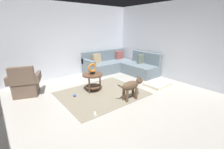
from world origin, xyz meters
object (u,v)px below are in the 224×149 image
(sectional_couch, at_px, (120,66))
(dog_toy_rope, at_px, (95,114))
(side_table, at_px, (93,78))
(torus_sculpture, at_px, (92,68))
(dog_bed_mat, at_px, (158,84))
(dog, at_px, (132,86))
(dog_toy_ball, at_px, (75,96))
(armchair, at_px, (25,85))

(sectional_couch, bearing_deg, dog_toy_rope, -140.39)
(side_table, xyz_separation_m, torus_sculpture, (-0.00, -0.00, 0.29))
(dog_bed_mat, bearing_deg, side_table, 153.99)
(dog, xyz_separation_m, dog_toy_rope, (-1.18, -0.05, -0.35))
(torus_sculpture, distance_m, dog_toy_ball, 0.92)
(sectional_couch, height_order, dog, sectional_couch)
(dog_bed_mat, relative_size, dog_toy_ball, 10.11)
(dog_toy_ball, bearing_deg, dog_toy_rope, -92.14)
(dog, height_order, dog_toy_ball, dog)
(dog_toy_ball, distance_m, dog_toy_rope, 1.13)
(side_table, relative_size, dog_toy_rope, 4.11)
(dog, relative_size, dog_toy_ball, 10.72)
(torus_sculpture, height_order, dog_toy_ball, torus_sculpture)
(armchair, bearing_deg, sectional_couch, 21.44)
(side_table, height_order, dog, dog)
(dog_bed_mat, bearing_deg, sectional_couch, 89.64)
(sectional_couch, relative_size, dog_bed_mat, 2.81)
(sectional_couch, height_order, side_table, sectional_couch)
(torus_sculpture, xyz_separation_m, dog_toy_rope, (-0.67, -1.16, -0.69))
(torus_sculpture, relative_size, dog_bed_mat, 0.41)
(armchair, distance_m, dog_toy_ball, 1.42)
(dog_toy_ball, bearing_deg, dog, -43.40)
(dog_bed_mat, xyz_separation_m, dog_toy_rope, (-2.59, -0.22, -0.02))
(sectional_couch, relative_size, side_table, 3.75)
(sectional_couch, xyz_separation_m, dog_toy_ball, (-2.56, -1.03, -0.25))
(armchair, distance_m, torus_sculpture, 1.92)
(armchair, height_order, dog_toy_rope, armchair)
(armchair, height_order, dog_toy_ball, armchair)
(armchair, distance_m, dog, 2.96)
(dog_bed_mat, relative_size, dog_toy_rope, 5.49)
(dog_bed_mat, height_order, dog_toy_rope, dog_bed_mat)
(side_table, height_order, dog_bed_mat, side_table)
(armchair, relative_size, dog_toy_rope, 6.57)
(sectional_couch, distance_m, dog_toy_rope, 3.39)
(armchair, xyz_separation_m, side_table, (1.64, -0.92, 0.09))
(armchair, xyz_separation_m, torus_sculpture, (1.64, -0.92, 0.39))
(torus_sculpture, bearing_deg, dog_toy_ball, -176.41)
(sectional_couch, height_order, dog_bed_mat, sectional_couch)
(dog, bearing_deg, dog_toy_rope, -82.30)
(dog_toy_ball, bearing_deg, torus_sculpture, 3.59)
(armchair, height_order, side_table, armchair)
(dog, bearing_deg, dog_toy_ball, -128.20)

